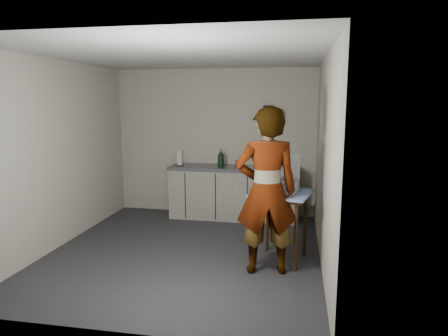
% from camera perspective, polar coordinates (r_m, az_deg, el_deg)
% --- Properties ---
extents(ground, '(4.00, 4.00, 0.00)m').
position_cam_1_polar(ground, '(5.61, -5.50, -11.71)').
color(ground, '#242428').
rests_on(ground, ground).
extents(wall_back, '(3.60, 0.02, 2.60)m').
position_cam_1_polar(wall_back, '(7.21, -1.34, 3.69)').
color(wall_back, beige).
rests_on(wall_back, ground).
extents(wall_right, '(0.02, 4.00, 2.60)m').
position_cam_1_polar(wall_right, '(5.09, 14.02, 1.02)').
color(wall_right, beige).
rests_on(wall_right, ground).
extents(wall_left, '(0.02, 4.00, 2.60)m').
position_cam_1_polar(wall_left, '(6.03, -22.30, 1.87)').
color(wall_left, beige).
rests_on(wall_left, ground).
extents(ceiling, '(3.60, 4.00, 0.01)m').
position_cam_1_polar(ceiling, '(5.27, -5.96, 15.64)').
color(ceiling, silver).
rests_on(ceiling, wall_back).
extents(kitchen_counter, '(2.24, 0.62, 0.91)m').
position_cam_1_polar(kitchen_counter, '(7.00, 1.42, -3.74)').
color(kitchen_counter, black).
rests_on(kitchen_counter, ground).
extents(wall_shelf, '(0.42, 0.18, 0.37)m').
position_cam_1_polar(wall_shelf, '(6.97, 6.66, 7.12)').
color(wall_shelf, white).
rests_on(wall_shelf, ground).
extents(side_table, '(0.84, 0.84, 0.90)m').
position_cam_1_polar(side_table, '(5.10, 8.20, -4.66)').
color(side_table, '#341C0B').
rests_on(side_table, ground).
extents(standing_man, '(0.80, 0.61, 1.98)m').
position_cam_1_polar(standing_man, '(4.69, 6.09, -3.31)').
color(standing_man, '#B2A593').
rests_on(standing_man, ground).
extents(soap_bottle, '(0.14, 0.14, 0.31)m').
position_cam_1_polar(soap_bottle, '(6.84, -0.45, 1.42)').
color(soap_bottle, black).
rests_on(soap_bottle, kitchen_counter).
extents(soda_can, '(0.06, 0.06, 0.12)m').
position_cam_1_polar(soda_can, '(6.84, 1.89, 0.60)').
color(soda_can, red).
rests_on(soda_can, kitchen_counter).
extents(dark_bottle, '(0.07, 0.07, 0.23)m').
position_cam_1_polar(dark_bottle, '(6.90, -0.49, 1.13)').
color(dark_bottle, black).
rests_on(dark_bottle, kitchen_counter).
extents(paper_towel, '(0.15, 0.15, 0.27)m').
position_cam_1_polar(paper_towel, '(7.07, -6.37, 1.38)').
color(paper_towel, black).
rests_on(paper_towel, kitchen_counter).
extents(dish_rack, '(0.38, 0.29, 0.27)m').
position_cam_1_polar(dish_rack, '(6.78, 6.57, 0.46)').
color(dish_rack, silver).
rests_on(dish_rack, kitchen_counter).
extents(bakery_box, '(0.40, 0.40, 0.46)m').
position_cam_1_polar(bakery_box, '(5.11, 8.58, -2.12)').
color(bakery_box, white).
rests_on(bakery_box, side_table).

